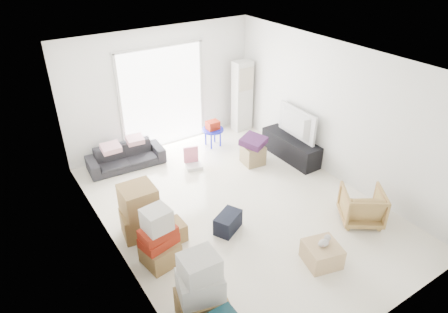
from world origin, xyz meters
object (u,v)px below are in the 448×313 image
Objects in this scene: television at (292,135)px; armchair at (362,204)px; ac_tower at (242,96)px; kids_table at (213,128)px; ottoman at (253,154)px; sofa at (125,153)px; wood_crate at (322,254)px; tv_console at (291,148)px.

television is 1.65× the size of armchair.
ac_tower is 1.23m from kids_table.
ac_tower reaches higher than ottoman.
kids_table reaches higher than sofa.
television is 3.24m from wood_crate.
ottoman is at bearing 72.85° from wood_crate.
tv_console is at bearing -65.75° from armchair.
ottoman is (-0.79, -1.54, -0.66)m from ac_tower.
tv_console is at bearing -51.34° from kids_table.
ottoman is at bearing 75.37° from television.
ac_tower is at bearing 69.23° from wood_crate.
armchair is (2.72, -3.98, 0.03)m from sofa.
ottoman is at bearing -46.24° from armchair.
ac_tower is at bearing 62.75° from ottoman.
ac_tower is 4.85m from wood_crate.
wood_crate is (-1.70, -4.49, -0.71)m from ac_tower.
tv_console is 2.15× the size of armchair.
tv_console is 2.36× the size of kids_table.
sofa is 3.19× the size of wood_crate.
tv_console is 1.83m from kids_table.
kids_table is (-1.13, 1.42, -0.12)m from television.
wood_crate is at bearing -123.07° from tv_console.
kids_table is at bearing 41.34° from television.
television is 2.28× the size of wood_crate.
ottoman is 3.09m from wood_crate.
ottoman is at bearing -117.25° from ac_tower.
sofa reaches higher than wood_crate.
armchair is at bearing -81.56° from ottoman.
television is at bearing 56.93° from wood_crate.
sofa is at bearing 65.26° from television.
ottoman is (-0.39, 2.59, -0.13)m from armchair.
wood_crate is at bearing -107.15° from ottoman.
armchair reaches higher than kids_table.
ac_tower reaches higher than armchair.
ac_tower is 3.18m from sofa.
ac_tower is 3.50× the size of wood_crate.
armchair is at bearing -95.61° from ac_tower.
wood_crate is at bearing 149.61° from television.
television is at bearing -23.30° from sofa.
ottoman is at bearing 162.69° from tv_console.
ac_tower reaches higher than kids_table.
ac_tower is at bearing 19.24° from kids_table.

